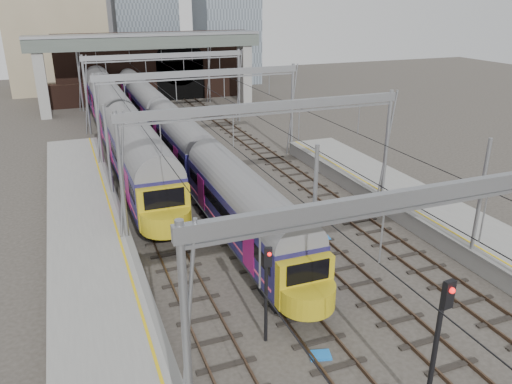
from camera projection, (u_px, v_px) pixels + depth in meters
name	position (u px, v px, depth m)	size (l,w,h in m)	color
ground	(331.00, 299.00, 23.42)	(160.00, 160.00, 0.00)	#38332D
platform_left	(100.00, 306.00, 21.94)	(4.32, 55.00, 1.12)	gray
tracks	(230.00, 191.00, 36.43)	(14.40, 80.00, 0.22)	#4C3828
overhead_line	(202.00, 87.00, 39.68)	(16.80, 80.00, 8.00)	gray
retaining_wall	(152.00, 68.00, 67.40)	(28.00, 2.75, 9.00)	black
overbridge	(148.00, 50.00, 60.71)	(28.00, 3.00, 9.25)	gray
train_main	(162.00, 120.00, 47.16)	(2.64, 60.97, 4.59)	black
train_second	(112.00, 110.00, 50.52)	(3.05, 52.84, 5.16)	black
signal_near_left	(267.00, 282.00, 19.53)	(0.36, 0.45, 4.39)	black
signal_near_centre	(439.00, 333.00, 15.79)	(0.39, 0.48, 5.28)	black
equip_cover_a	(320.00, 355.00, 19.67)	(0.85, 0.60, 0.10)	blue
equip_cover_b	(323.00, 258.00, 27.05)	(0.72, 0.51, 0.09)	blue
equip_cover_c	(321.00, 238.00, 29.22)	(0.97, 0.68, 0.11)	blue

